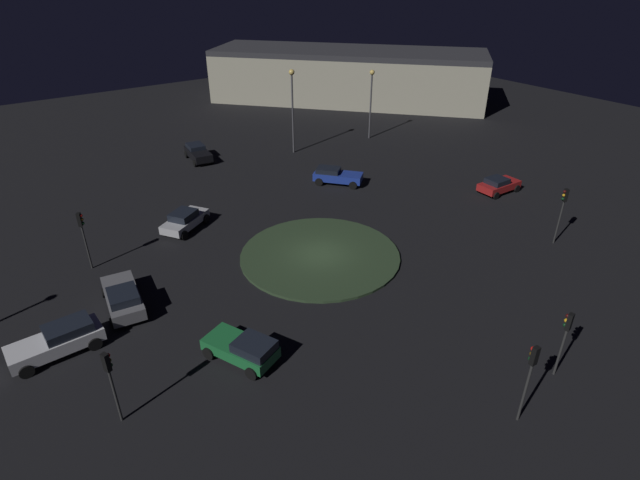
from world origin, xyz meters
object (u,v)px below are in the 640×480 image
object	(u,v)px
traffic_light_northwest	(83,230)
store_building	(348,76)
streetlamp_northeast	(292,97)
car_grey	(123,297)
car_red	(499,185)
car_silver	(185,220)
streetlamp_northeast_near	(371,93)
car_white	(59,340)
car_green	(244,348)
traffic_light_south_near	(530,369)
traffic_light_south	(566,332)
car_blue	(336,176)
car_black	(198,153)
traffic_light_southeast	(563,205)
traffic_light_west	(110,374)

from	to	relation	value
traffic_light_northwest	store_building	xyz separation A→B (m)	(41.88, 25.21, 0.61)
traffic_light_northwest	streetlamp_northeast	bearing A→B (deg)	55.80
car_grey	car_red	size ratio (longest dim) A/B	1.22
car_silver	streetlamp_northeast_near	bearing A→B (deg)	-13.91
car_red	car_white	distance (m)	35.77
car_green	traffic_light_south_near	size ratio (longest dim) A/B	1.01
traffic_light_south	store_building	distance (m)	55.29
car_blue	car_black	bearing A→B (deg)	170.75
car_silver	traffic_light_southeast	xyz separation A→B (m)	(20.79, -17.66, 2.24)
car_red	streetlamp_northeast	size ratio (longest dim) A/B	0.46
car_red	car_silver	size ratio (longest dim) A/B	0.90
car_grey	car_silver	xyz separation A→B (m)	(6.86, 7.29, 0.01)
traffic_light_west	store_building	bearing A→B (deg)	19.48
car_black	traffic_light_northwest	bearing A→B (deg)	-37.17
traffic_light_northwest	store_building	bearing A→B (deg)	61.16
car_red	streetlamp_northeast_near	bearing A→B (deg)	89.67
car_grey	streetlamp_northeast_near	distance (m)	36.70
car_red	car_green	bearing A→B (deg)	-166.28
car_green	traffic_light_south	xyz separation A→B (m)	(11.98, -9.92, 1.90)
car_blue	car_silver	size ratio (longest dim) A/B	1.02
store_building	car_white	bearing A→B (deg)	84.21
car_red	car_black	size ratio (longest dim) A/B	0.92
traffic_light_west	store_building	xyz separation A→B (m)	(44.16, 39.17, 0.74)
traffic_light_west	streetlamp_northeast_near	xyz separation A→B (m)	(35.42, 24.22, 2.34)
car_white	streetlamp_northeast_near	xyz separation A→B (m)	(36.61, 17.90, 4.29)
car_black	streetlamp_northeast	bearing A→B (deg)	74.60
car_grey	streetlamp_northeast_near	bearing A→B (deg)	-56.35
car_black	store_building	bearing A→B (deg)	116.80
car_black	streetlamp_northeast_near	size ratio (longest dim) A/B	0.56
car_silver	traffic_light_northwest	xyz separation A→B (m)	(-7.25, -1.57, 2.13)
car_grey	car_red	bearing A→B (deg)	-86.51
traffic_light_southeast	traffic_light_south	bearing A→B (deg)	61.74
car_silver	streetlamp_northeast	world-z (taller)	streetlamp_northeast
car_silver	store_building	xyz separation A→B (m)	(34.62, 23.64, 2.74)
car_red	traffic_light_northwest	distance (m)	33.35
car_grey	traffic_light_south	distance (m)	23.85
car_black	traffic_light_northwest	distance (m)	20.80
traffic_light_west	traffic_light_southeast	bearing A→B (deg)	-26.12
car_grey	car_black	distance (m)	24.92
car_red	traffic_light_south_near	bearing A→B (deg)	-138.79
car_grey	car_white	size ratio (longest dim) A/B	1.03
car_silver	traffic_light_northwest	size ratio (longest dim) A/B	1.06
car_silver	traffic_light_south_near	world-z (taller)	traffic_light_south_near
car_black	traffic_light_northwest	xyz separation A→B (m)	(-14.27, -14.98, 2.11)
car_red	streetlamp_northeast_near	xyz separation A→B (m)	(0.84, 18.29, 4.40)
car_grey	store_building	size ratio (longest dim) A/B	0.13
car_white	car_black	distance (m)	28.75
traffic_light_south	store_building	size ratio (longest dim) A/B	0.11
car_green	car_black	size ratio (longest dim) A/B	1.00
traffic_light_south	traffic_light_south_near	xyz separation A→B (m)	(-3.90, -0.66, 0.33)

